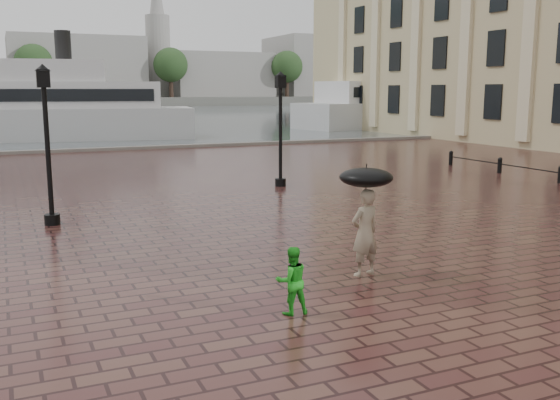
% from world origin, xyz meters
% --- Properties ---
extents(ground, '(300.00, 300.00, 0.00)m').
position_xyz_m(ground, '(0.00, 0.00, 0.00)').
color(ground, '#391A1A').
rests_on(ground, ground).
extents(harbour_water, '(240.00, 240.00, 0.00)m').
position_xyz_m(harbour_water, '(0.00, 92.00, 0.00)').
color(harbour_water, '#444D53').
rests_on(harbour_water, ground).
extents(quay_edge, '(80.00, 0.60, 0.30)m').
position_xyz_m(quay_edge, '(0.00, 32.00, 0.00)').
color(quay_edge, slate).
rests_on(quay_edge, ground).
extents(far_shore, '(300.00, 60.00, 2.00)m').
position_xyz_m(far_shore, '(0.00, 160.00, 1.00)').
color(far_shore, '#4C4C47').
rests_on(far_shore, ground).
extents(distant_skyline, '(102.50, 22.00, 33.00)m').
position_xyz_m(distant_skyline, '(48.14, 150.00, 9.45)').
color(distant_skyline, gray).
rests_on(distant_skyline, ground).
extents(far_trees, '(188.00, 8.00, 13.50)m').
position_xyz_m(far_trees, '(0.00, 138.00, 9.42)').
color(far_trees, '#2D2119').
rests_on(far_trees, ground).
extents(street_lamps, '(15.44, 12.44, 4.40)m').
position_xyz_m(street_lamps, '(-5.00, 15.33, 2.33)').
color(street_lamps, black).
rests_on(street_lamps, ground).
extents(adult_pedestrian, '(0.73, 0.54, 1.84)m').
position_xyz_m(adult_pedestrian, '(-0.40, 2.04, 0.92)').
color(adult_pedestrian, gray).
rests_on(adult_pedestrian, ground).
extents(child_pedestrian, '(0.62, 0.50, 1.20)m').
position_xyz_m(child_pedestrian, '(-2.75, 0.60, 0.60)').
color(child_pedestrian, '#1C971C').
rests_on(child_pedestrian, ground).
extents(ferry_near, '(25.84, 10.03, 8.26)m').
position_xyz_m(ferry_near, '(-5.41, 43.15, 2.48)').
color(ferry_near, '#BBBBBB').
rests_on(ferry_near, ground).
extents(ferry_far, '(26.97, 10.53, 8.62)m').
position_xyz_m(ferry_far, '(32.58, 46.78, 2.59)').
color(ferry_far, '#BBBBBB').
rests_on(ferry_far, ground).
extents(umbrella, '(1.10, 1.10, 1.18)m').
position_xyz_m(umbrella, '(-0.40, 2.04, 2.08)').
color(umbrella, black).
rests_on(umbrella, ground).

